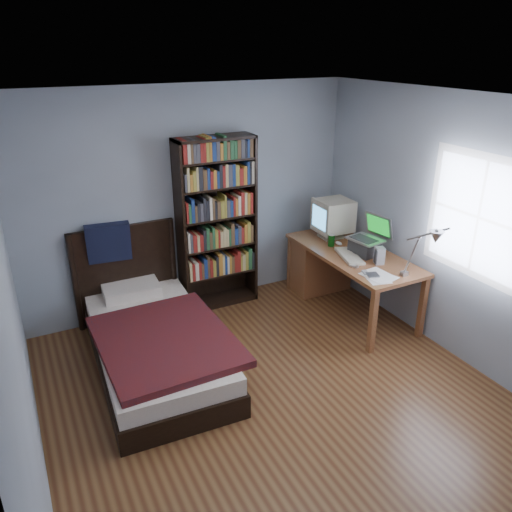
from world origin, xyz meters
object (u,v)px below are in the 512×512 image
crt_monitor (333,216)px  desk_lamp (431,241)px  desk (327,262)px  speaker (379,256)px  keyboard (349,256)px  bookshelf (217,224)px  laptop (366,244)px  bed (153,338)px  soda_can (331,240)px

crt_monitor → desk_lamp: bearing=-93.5°
desk → speaker: (0.05, -0.84, 0.40)m
desk → keyboard: (-0.13, -0.57, 0.33)m
desk_lamp → bookshelf: (-1.22, 1.98, -0.28)m
desk → bookshelf: 1.44m
speaker → desk: bearing=112.8°
desk → keyboard: size_ratio=3.65×
laptop → speaker: laptop is taller
keyboard → bookshelf: bearing=155.3°
speaker → bed: bearing=-170.9°
soda_can → bed: size_ratio=0.06×
desk_lamp → keyboard: (-0.08, 1.02, -0.52)m
desk_lamp → bookshelf: bearing=121.7°
soda_can → bookshelf: bookshelf is taller
desk → laptop: (0.09, -0.57, 0.43)m
crt_monitor → keyboard: 0.67m
keyboard → soda_can: soda_can is taller
bed → speaker: bearing=-10.3°
keyboard → speaker: bearing=-41.7°
crt_monitor → keyboard: crt_monitor is taller
bookshelf → speaker: bearing=-43.3°
desk_lamp → speaker: bearing=82.9°
laptop → speaker: (-0.04, -0.27, -0.03)m
laptop → bookshelf: (-1.36, 0.96, 0.14)m
bed → desk: bearing=10.3°
speaker → laptop: bearing=100.8°
desk → crt_monitor: size_ratio=3.63×
crt_monitor → laptop: 0.62m
laptop → speaker: 0.28m
desk → bed: size_ratio=0.77×
keyboard → soda_can: (0.02, 0.36, 0.05)m
desk → desk_lamp: bearing=-91.5°
soda_can → keyboard: bearing=-92.4°
desk → crt_monitor: bearing=26.0°
desk_lamp → soda_can: bearing=92.8°
laptop → desk_lamp: desk_lamp is taller
bed → crt_monitor: bearing=10.7°
laptop → bookshelf: bookshelf is taller
laptop → soda_can: 0.42m
desk → soda_can: soda_can is taller
speaker → bed: bed is taller
desk → speaker: 0.94m
desk_lamp → speaker: 0.87m
desk → laptop: bearing=-80.9°
desk_lamp → keyboard: size_ratio=1.43×
crt_monitor → soda_can: crt_monitor is taller
keyboard → bed: size_ratio=0.21×
keyboard → bookshelf: size_ratio=0.24×
bookshelf → desk: bearing=-17.3°
keyboard → laptop: bearing=15.6°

